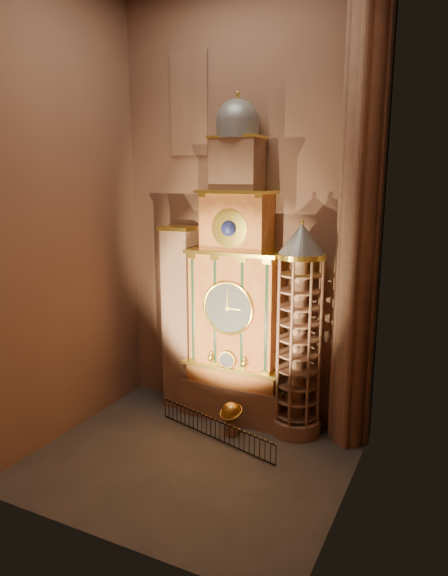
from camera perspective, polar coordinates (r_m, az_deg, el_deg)
The scene contains 11 objects.
floor at distance 24.99m, azimuth -3.72°, elevation -18.51°, with size 14.00×14.00×0.00m, color #383330.
wall_back at distance 26.91m, azimuth 2.35°, elevation 8.46°, with size 22.00×22.00×0.00m, color #8F654D.
wall_left at distance 25.79m, azimuth -17.85°, elevation 7.73°, with size 22.00×22.00×0.00m, color #8F654D.
wall_right at distance 19.06m, azimuth 14.54°, elevation 6.54°, with size 22.00×22.00×0.00m, color #8F654D.
astronomical_clock at distance 26.61m, azimuth 1.37°, elevation -1.00°, with size 5.60×2.41×16.70m.
portrait_tower at distance 28.54m, azimuth -4.86°, elevation -3.29°, with size 1.80×1.60×10.20m.
stair_turret at distance 25.53m, azimuth 8.29°, elevation -4.98°, with size 2.50×2.50×10.80m.
gothic_pier at distance 24.12m, azimuth 14.87°, elevation 7.63°, with size 2.04×2.04×22.00m.
stained_glass_window at distance 28.47m, azimuth -3.90°, elevation 19.74°, with size 2.20×0.14×5.20m.
celestial_globe at distance 26.56m, azimuth 0.78°, elevation -13.98°, with size 1.51×1.47×1.73m.
iron_railing at distance 26.26m, azimuth -0.97°, elevation -15.45°, with size 7.11×2.03×1.04m.
Camera 1 is at (10.77, -18.60, 12.75)m, focal length 32.00 mm.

